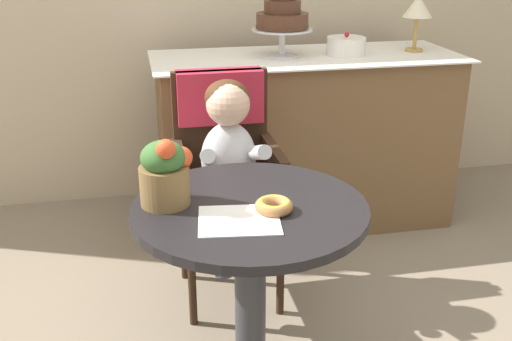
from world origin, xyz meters
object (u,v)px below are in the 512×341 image
Objects in this scene: seated_child at (230,154)px; tiered_cake_stand at (282,17)px; round_layer_cake at (346,46)px; cafe_table at (250,266)px; wicker_chair at (224,150)px; flower_vase at (165,171)px; donut_front at (274,205)px; table_lamp at (418,9)px.

seated_child is 2.22× the size of tiered_cake_stand.
cafe_table is at bearing -120.29° from round_layer_cake.
wicker_chair reaches higher than cafe_table.
round_layer_cake is at bearing 44.81° from seated_child.
seated_child is 3.77× the size of round_layer_cake.
round_layer_cake reaches higher than flower_vase.
donut_front is at bearing -87.43° from seated_child.
round_layer_cake is (0.99, 1.21, 0.12)m from flower_vase.
cafe_table is 3.25× the size of flower_vase.
donut_front is at bearing -104.80° from tiered_cake_stand.
table_lamp reaches higher than flower_vase.
flower_vase is 1.87m from table_lamp.
donut_front reaches higher than cafe_table.
seated_child reaches higher than cafe_table.
cafe_table is at bearing -99.00° from wicker_chair.
table_lamp reaches higher than seated_child.
flower_vase reaches higher than donut_front.
table_lamp is (0.71, -0.00, 0.02)m from tiered_cake_stand.
tiered_cake_stand is 0.36m from round_layer_cake.
table_lamp is (1.09, 0.57, 0.48)m from wicker_chair.
flower_vase is (-0.24, 0.06, 0.32)m from cafe_table.
tiered_cake_stand is at bearing 61.79° from flower_vase.
cafe_table is 3.73× the size of round_layer_cake.
wicker_chair reaches higher than donut_front.
flower_vase is at bearing -129.20° from round_layer_cake.
flower_vase is 1.43m from tiered_cake_stand.
table_lamp reaches higher than donut_front.
donut_front is 0.51× the size of flower_vase.
cafe_table is at bearing 137.20° from donut_front.
donut_front is 1.76m from table_lamp.
wicker_chair is (0.03, 0.72, 0.13)m from cafe_table.
seated_child is 0.93m from tiered_cake_stand.
round_layer_cake reaches higher than seated_child.
tiered_cake_stand is at bearing 75.20° from donut_front.
flower_vase is 1.15× the size of round_layer_cake.
tiered_cake_stand is (0.36, 1.36, 0.35)m from donut_front.
seated_child is 1.38m from table_lamp.
cafe_table is 6.33× the size of donut_front.
table_lamp is at bearing 33.73° from seated_child.
wicker_chair is at bearing 92.05° from donut_front.
seated_child is (0.03, 0.57, 0.17)m from cafe_table.
wicker_chair is at bearing 90.00° from seated_child.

